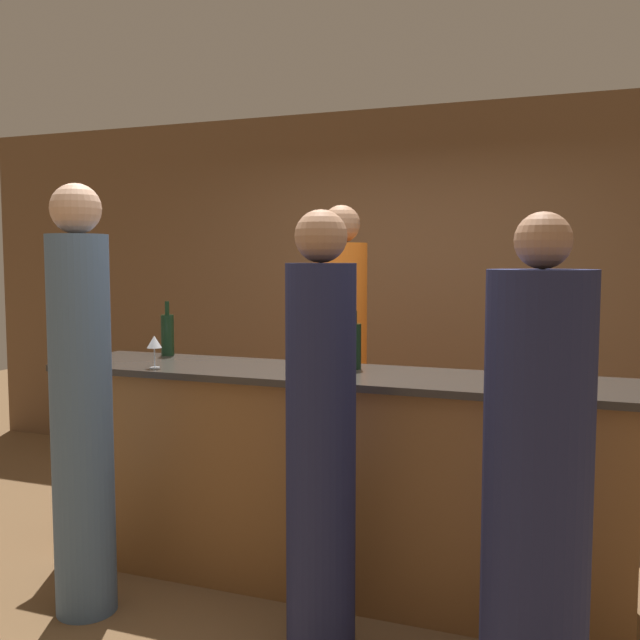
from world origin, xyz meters
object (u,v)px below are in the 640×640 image
bartender (341,377)px  guest_0 (82,410)px  guest_1 (537,492)px  ice_bucket (328,349)px  guest_2 (321,446)px  wine_bottle_1 (168,334)px  wine_bottle_0 (354,345)px

bartender → guest_0: bearing=61.3°
guest_1 → ice_bucket: guest_1 is taller
bartender → guest_1: size_ratio=1.09×
bartender → guest_2: size_ratio=1.07×
ice_bucket → guest_1: bearing=-40.8°
bartender → guest_0: size_ratio=0.99×
guest_0 → wine_bottle_1: 0.97m
wine_bottle_0 → wine_bottle_1: wine_bottle_1 is taller
guest_0 → guest_1: (2.03, -0.09, -0.12)m
wine_bottle_1 → bartender: bearing=28.8°
guest_2 → wine_bottle_1: (-1.29, 0.86, 0.34)m
guest_2 → wine_bottle_0: size_ratio=6.18×
guest_2 → wine_bottle_0: guest_2 is taller
guest_0 → guest_1: guest_0 is taller
guest_2 → wine_bottle_0: bearing=97.5°
guest_1 → ice_bucket: (-1.14, 0.98, 0.34)m
guest_1 → ice_bucket: size_ratio=9.72×
guest_2 → wine_bottle_1: guest_2 is taller
guest_0 → wine_bottle_0: (1.06, 0.82, 0.25)m
wine_bottle_0 → wine_bottle_1: bearing=174.8°
wine_bottle_0 → ice_bucket: 0.19m
guest_2 → ice_bucket: size_ratio=9.92×
guest_2 → wine_bottle_0: 0.83m
guest_0 → wine_bottle_0: 1.36m
guest_0 → guest_1: 2.03m
bartender → ice_bucket: (0.11, -0.53, 0.24)m
guest_1 → wine_bottle_1: bearing=154.8°
bartender → ice_bucket: 0.59m
wine_bottle_0 → guest_0: bearing=-142.4°
guest_1 → wine_bottle_1: 2.41m
guest_1 → wine_bottle_0: 1.38m
bartender → guest_2: (0.38, -1.36, -0.06)m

